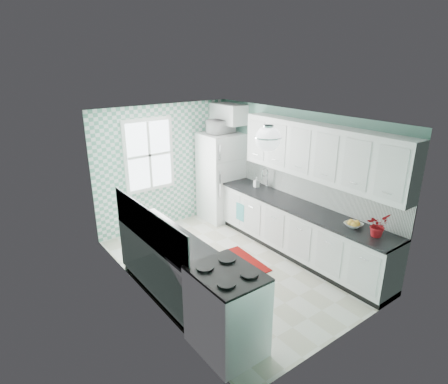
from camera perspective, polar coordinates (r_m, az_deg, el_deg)
floor at (r=6.50m, az=0.98°, el=-11.21°), size 3.00×4.40×0.02m
ceiling at (r=5.63m, az=1.13°, el=11.34°), size 3.00×4.40×0.02m
wall_back at (r=7.73m, az=-9.04°, el=3.87°), size 3.00×0.02×2.50m
wall_front at (r=4.56m, az=18.48°, el=-8.54°), size 3.00×0.02×2.50m
wall_left at (r=5.23m, az=-12.19°, el=-4.20°), size 0.02×4.40×2.50m
wall_right at (r=6.93m, az=10.99°, el=1.88°), size 0.02×4.40×2.50m
accent_wall at (r=7.71m, az=-8.96°, el=3.84°), size 3.00×0.01×2.50m
window at (r=7.46m, az=-11.36°, el=5.54°), size 1.04×0.05×1.44m
backsplash_right at (r=6.68m, az=13.34°, el=0.54°), size 0.02×3.60×0.51m
backsplash_left at (r=5.20m, az=-11.57°, el=-4.98°), size 0.02×2.15×0.51m
upper_cabinets_right at (r=6.25m, az=14.32°, el=5.89°), size 0.33×3.20×0.90m
upper_cabinet_fridge at (r=7.89m, az=0.43°, el=11.87°), size 0.40×0.74×0.40m
ceiling_light at (r=5.07m, az=6.73°, el=8.11°), size 0.34×0.34×0.35m
base_cabinets_right at (r=6.76m, az=11.25°, el=-5.92°), size 0.60×3.60×0.90m
countertop_right at (r=6.56m, az=11.43°, el=-2.25°), size 0.63×3.60×0.04m
base_cabinets_left at (r=5.65m, az=-8.38°, el=-11.16°), size 0.60×2.15×0.90m
countertop_left at (r=5.43m, az=-8.48°, el=-6.86°), size 0.63×2.15×0.04m
fridge at (r=8.02m, az=-0.43°, el=2.36°), size 0.81×0.80×1.87m
stove at (r=4.61m, az=0.40°, el=-17.50°), size 0.69×0.86×1.04m
sink at (r=7.24m, az=5.56°, el=0.28°), size 0.49×0.41×0.53m
rug at (r=6.54m, az=2.09°, el=-10.81°), size 0.77×1.05×0.02m
dish_towel at (r=7.36m, az=2.48°, el=-3.07°), size 0.05×0.23×0.35m
fruit_bowl at (r=5.96m, az=19.12°, el=-4.75°), size 0.27×0.27×0.06m
potted_plant at (r=5.73m, az=22.35°, el=-4.69°), size 0.32×0.29×0.33m
soap_bottle at (r=7.35m, az=4.97°, el=1.52°), size 0.10×0.10×0.20m
microwave at (r=7.77m, az=-0.45°, el=9.96°), size 0.52×0.36×0.29m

